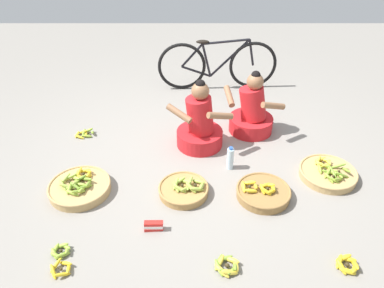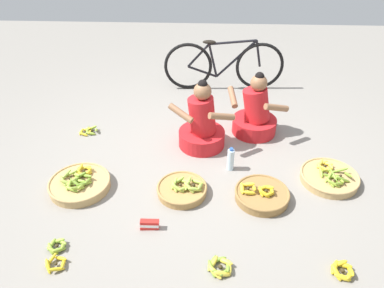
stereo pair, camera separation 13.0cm
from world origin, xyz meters
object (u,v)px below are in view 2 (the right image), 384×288
Objects in this scene: bicycle_leaning at (224,65)px; banana_basket_front_left at (80,183)px; vendor_woman_front at (202,126)px; water_bottle at (231,159)px; loose_bananas_mid_right at (220,267)px; banana_basket_front_right at (182,189)px; loose_bananas_near_bicycle at (57,252)px; packet_carton_stack at (150,225)px; vendor_woman_behind at (255,114)px; banana_basket_back_right at (329,177)px; loose_bananas_front_center at (89,131)px; loose_bananas_back_center at (342,270)px; banana_basket_near_vendor at (262,194)px.

bicycle_leaning reaches higher than banana_basket_front_left.
vendor_woman_front reaches higher than water_bottle.
loose_bananas_mid_right is at bearing -91.68° from bicycle_leaning.
loose_bananas_near_bicycle is (-0.95, -0.77, -0.02)m from banana_basket_front_right.
banana_basket_front_left reaches higher than loose_bananas_near_bicycle.
water_bottle is at bearing 49.69° from packet_carton_stack.
packet_carton_stack is at bearing 147.06° from loose_bananas_mid_right.
vendor_woman_behind is at bearing 47.52° from loose_bananas_near_bicycle.
water_bottle is (1.47, 0.37, 0.07)m from banana_basket_front_left.
vendor_woman_behind is 1.12m from banana_basket_back_right.
banana_basket_front_left is at bearing 147.12° from loose_bananas_mid_right.
banana_basket_front_left is at bearing -122.43° from bicycle_leaning.
vendor_woman_behind is 2.20× the size of loose_bananas_near_bicycle.
banana_basket_front_left reaches higher than loose_bananas_mid_right.
water_bottle is at bearing -20.45° from loose_bananas_front_center.
banana_basket_front_right is 1.52m from loose_bananas_back_center.
loose_bananas_back_center is 0.78× the size of water_bottle.
bicycle_leaning is 2.70m from banana_basket_front_left.
bicycle_leaning is 8.29× the size of loose_bananas_back_center.
vendor_woman_front is at bearing 72.09° from packet_carton_stack.
vendor_woman_behind reaches higher than loose_bananas_mid_right.
packet_carton_stack is (-1.00, -0.41, -0.01)m from banana_basket_near_vendor.
water_bottle reaches higher than packet_carton_stack.
bicycle_leaning reaches higher than loose_bananas_near_bicycle.
banana_basket_front_right is at bearing 61.25° from packet_carton_stack.
vendor_woman_front is at bearing 123.97° from banana_basket_near_vendor.
vendor_woman_front reaches higher than banana_basket_front_left.
loose_bananas_near_bicycle is at bearing 176.64° from loose_bananas_mid_right.
loose_bananas_mid_right is (-1.10, -1.09, -0.02)m from banana_basket_back_right.
banana_basket_near_vendor is (-0.70, -0.29, 0.00)m from banana_basket_back_right.
vendor_woman_front is 0.47× the size of bicycle_leaning.
loose_bananas_front_center is 1.74m from packet_carton_stack.
banana_basket_front_left is 2.64× the size of loose_bananas_mid_right.
loose_bananas_front_center is 1.38× the size of packet_carton_stack.
loose_bananas_mid_right is at bearing -102.46° from vendor_woman_behind.
banana_basket_front_right is (-0.44, -2.30, -0.31)m from bicycle_leaning.
loose_bananas_near_bicycle is at bearing -86.28° from banana_basket_front_left.
banana_basket_front_left is 0.80m from loose_bananas_near_bicycle.
banana_basket_back_right is at bearing 5.07° from banana_basket_front_left.
loose_bananas_near_bicycle is at bearing -114.39° from bicycle_leaning.
water_bottle reaches higher than banana_basket_back_right.
loose_bananas_mid_right is 2.41m from loose_bananas_front_center.
banana_basket_front_right is at bearing -1.64° from banana_basket_front_left.
banana_basket_front_right is 0.52m from packet_carton_stack.
bicycle_leaning is at bearing 90.98° from water_bottle.
loose_bananas_back_center is 1.47m from water_bottle.
banana_basket_front_left is 2.43m from loose_bananas_back_center.
bicycle_leaning is 2.38m from banana_basket_near_vendor.
loose_bananas_mid_right is at bearing -135.36° from banana_basket_back_right.
water_bottle is (1.42, 1.16, 0.10)m from loose_bananas_near_bicycle.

